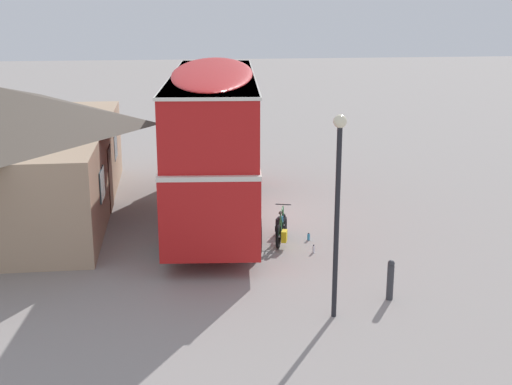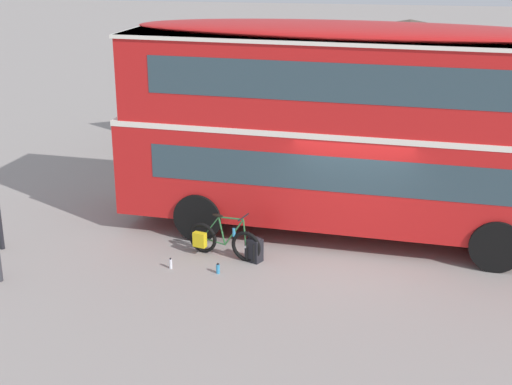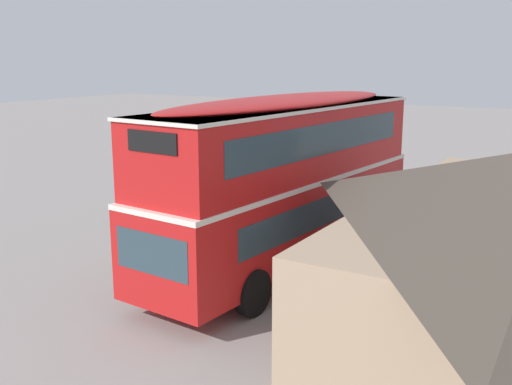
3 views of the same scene
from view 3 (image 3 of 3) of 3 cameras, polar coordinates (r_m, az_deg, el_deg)
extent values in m
plane|color=gray|center=(17.59, -0.91, -6.42)|extent=(120.00, 120.00, 0.00)
cylinder|color=black|center=(13.81, -0.30, -9.48)|extent=(1.12, 0.37, 1.10)
cylinder|color=black|center=(15.24, -7.61, -7.42)|extent=(1.12, 0.37, 1.10)
cylinder|color=black|center=(19.06, 11.11, -3.41)|extent=(1.12, 0.37, 1.10)
cylinder|color=black|center=(20.12, 4.96, -2.36)|extent=(1.12, 0.37, 1.10)
cube|color=red|center=(16.64, 2.87, -2.09)|extent=(10.47, 3.34, 2.10)
cube|color=white|center=(16.40, 2.91, 1.56)|extent=(10.49, 3.36, 0.12)
cube|color=red|center=(16.24, 2.95, 4.95)|extent=(10.16, 3.27, 1.90)
ellipsoid|color=red|center=(16.13, 3.00, 8.58)|extent=(9.95, 3.20, 0.36)
cube|color=#2D424C|center=(12.75, -9.85, -5.76)|extent=(0.23, 2.05, 0.90)
cube|color=black|center=(12.31, -9.81, 4.75)|extent=(0.17, 1.38, 0.44)
cube|color=#2D424C|center=(17.41, -0.18, -0.39)|extent=(8.01, 0.70, 0.76)
cube|color=#2D424C|center=(16.90, -0.52, 5.79)|extent=(8.42, 0.74, 0.80)
cube|color=#2D424C|center=(16.12, 6.97, -1.56)|extent=(8.01, 0.70, 0.76)
cube|color=#2D424C|center=(15.60, 6.72, 5.12)|extent=(8.42, 0.74, 0.80)
cube|color=white|center=(16.14, 2.99, 8.15)|extent=(10.27, 3.36, 0.08)
torus|color=black|center=(19.54, 0.78, -3.41)|extent=(0.68, 0.27, 0.68)
torus|color=black|center=(20.25, 2.94, -2.85)|extent=(0.68, 0.27, 0.68)
cylinder|color=#B2B2B7|center=(19.54, 0.78, -3.41)|extent=(0.08, 0.11, 0.05)
cylinder|color=#B2B2B7|center=(20.25, 2.94, -2.85)|extent=(0.08, 0.11, 0.05)
cylinder|color=#2D6B38|center=(19.66, 1.38, -2.50)|extent=(0.47, 0.17, 0.68)
cylinder|color=#2D6B38|center=(19.62, 1.53, -1.61)|extent=(0.57, 0.20, 0.08)
cylinder|color=#2D6B38|center=(19.86, 1.99, -2.41)|extent=(0.18, 0.08, 0.62)
cylinder|color=#2D6B38|center=(20.07, 2.40, -3.07)|extent=(0.53, 0.18, 0.09)
cylinder|color=#2D6B38|center=(20.04, 2.55, -2.19)|extent=(0.42, 0.14, 0.57)
cylinder|color=#2D6B38|center=(19.48, 0.85, -2.55)|extent=(0.10, 0.06, 0.60)
cylinder|color=black|center=(19.41, 0.91, -1.55)|extent=(0.16, 0.45, 0.03)
ellipsoid|color=black|center=(19.84, 2.18, -1.43)|extent=(0.28, 0.17, 0.06)
cube|color=yellow|center=(20.34, 2.58, -2.71)|extent=(0.31, 0.21, 0.32)
cylinder|color=#338CBF|center=(19.66, 1.38, -2.50)|extent=(0.07, 0.07, 0.18)
cube|color=black|center=(19.41, 0.63, -3.79)|extent=(0.40, 0.36, 0.50)
ellipsoid|color=black|center=(19.34, 0.63, -3.08)|extent=(0.38, 0.34, 0.10)
cube|color=black|center=(19.32, 0.84, -4.10)|extent=(0.22, 0.14, 0.18)
cylinder|color=black|center=(19.56, 0.64, -3.66)|extent=(0.05, 0.05, 0.40)
cylinder|color=black|center=(19.47, 0.20, -3.74)|extent=(0.05, 0.05, 0.40)
cylinder|color=silver|center=(21.13, 1.36, -2.84)|extent=(0.06, 0.06, 0.20)
cylinder|color=black|center=(21.10, 1.36, -2.54)|extent=(0.04, 0.04, 0.03)
cylinder|color=#338CBF|center=(20.32, -0.21, -3.49)|extent=(0.08, 0.08, 0.19)
cylinder|color=black|center=(20.29, -0.21, -3.20)|extent=(0.05, 0.05, 0.03)
cube|color=#3D2319|center=(14.32, 12.20, -6.82)|extent=(1.10, 0.04, 2.10)
cube|color=#2D424C|center=(16.64, 15.28, -2.40)|extent=(1.10, 0.04, 0.90)
cube|color=#2D424C|center=(11.78, 8.03, -8.36)|extent=(1.10, 0.04, 0.90)
cylinder|color=black|center=(23.98, 6.77, 3.85)|extent=(0.11, 0.11, 4.21)
sphere|color=#F2E5BF|center=(23.74, 6.92, 9.17)|extent=(0.28, 0.28, 0.28)
cylinder|color=#333338|center=(24.31, 2.79, 0.01)|extent=(0.16, 0.16, 0.85)
sphere|color=#333338|center=(24.22, 2.80, 1.09)|extent=(0.16, 0.16, 0.16)
camera|label=1|loc=(35.76, 21.41, 13.42)|focal=48.37mm
camera|label=2|loc=(27.06, -29.51, 12.76)|focal=51.57mm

